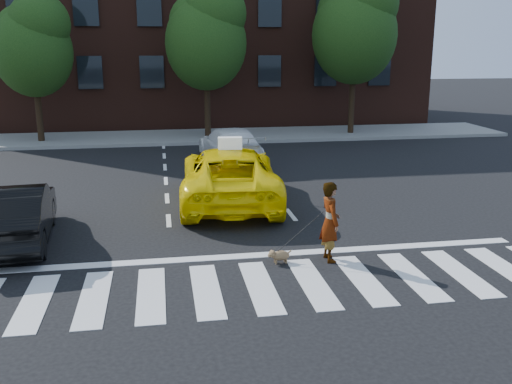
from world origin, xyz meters
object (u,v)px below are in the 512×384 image
white_suv (230,145)px  woman (330,222)px  tree_right (356,24)px  dog (279,255)px  taxi (230,175)px  black_sedan (15,214)px  tree_left (33,42)px  tree_mid (207,33)px

white_suv → woman: size_ratio=2.73×
tree_right → dog: tree_right is taller
taxi → black_sedan: 5.78m
taxi → white_suv: bearing=-92.5°
taxi → black_sedan: taxi is taller
tree_left → dog: size_ratio=12.61×
tree_left → tree_mid: bearing=-0.0°
tree_mid → taxi: 11.81m
black_sedan → white_suv: size_ratio=0.90×
tree_mid → black_sedan: 15.35m
tree_right → woman: 17.52m
dog → taxi: bearing=88.8°
taxi → white_suv: taxi is taller
black_sedan → dog: bearing=152.9°
black_sedan → woman: woman is taller
white_suv → dog: size_ratio=8.88×
tree_left → taxi: (7.13, -11.08, -3.65)m
taxi → dog: 4.88m
tree_right → taxi: tree_right is taller
black_sedan → white_suv: 10.12m
black_sedan → tree_right: bearing=-138.0°
black_sedan → dog: black_sedan is taller
taxi → white_suv: size_ratio=1.24×
tree_left → tree_right: bearing=-0.0°
tree_right → tree_left: bearing=180.0°
woman → taxi: bearing=14.2°
woman → dog: size_ratio=3.25×
tree_mid → taxi: (-0.37, -11.08, -4.06)m
white_suv → black_sedan: bearing=49.7°
black_sedan → woman: (6.65, -2.20, 0.16)m
tree_left → woman: 18.43m
taxi → woman: woman is taller
tree_mid → dog: tree_mid is taller
black_sedan → woman: bearing=156.2°
woman → white_suv: bearing=1.2°
white_suv → dog: bearing=83.5°
tree_mid → black_sedan: size_ratio=1.72×
black_sedan → tree_mid: bearing=-117.5°
tree_right → woman: (-5.89, -15.90, -4.43)m
white_suv → dog: white_suv is taller
tree_left → dog: (7.54, -15.90, -4.27)m
taxi → tree_left: bearing=-52.5°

